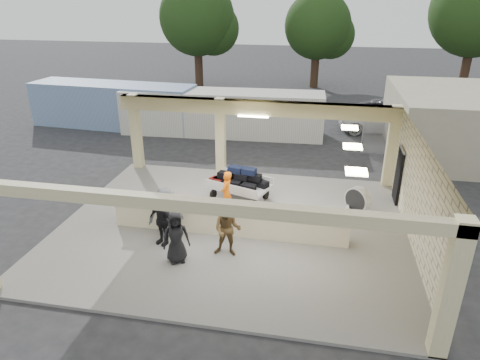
% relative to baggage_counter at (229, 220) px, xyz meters
% --- Properties ---
extents(ground, '(120.00, 120.00, 0.00)m').
position_rel_baggage_counter_xyz_m(ground, '(0.00, 0.50, -0.59)').
color(ground, '#242426').
rests_on(ground, ground).
extents(pavilion, '(12.01, 10.00, 3.55)m').
position_rel_baggage_counter_xyz_m(pavilion, '(0.21, 1.16, 0.76)').
color(pavilion, slate).
rests_on(pavilion, ground).
extents(baggage_counter, '(8.20, 0.58, 0.98)m').
position_rel_baggage_counter_xyz_m(baggage_counter, '(0.00, 0.00, 0.00)').
color(baggage_counter, beige).
rests_on(baggage_counter, pavilion).
extents(luggage_cart, '(2.64, 2.10, 1.35)m').
position_rel_baggage_counter_xyz_m(luggage_cart, '(-0.16, 2.73, 0.25)').
color(luggage_cart, silver).
rests_on(luggage_cart, pavilion).
extents(drum_fan, '(0.94, 0.88, 1.07)m').
position_rel_baggage_counter_xyz_m(drum_fan, '(4.38, 2.25, 0.09)').
color(drum_fan, silver).
rests_on(drum_fan, pavilion).
extents(baggage_handler, '(0.41, 0.65, 1.69)m').
position_rel_baggage_counter_xyz_m(baggage_handler, '(-0.37, 1.33, 0.36)').
color(baggage_handler, orange).
rests_on(baggage_handler, pavilion).
extents(passenger_a, '(0.88, 0.40, 1.79)m').
position_rel_baggage_counter_xyz_m(passenger_a, '(0.25, -1.30, 0.41)').
color(passenger_a, brown).
rests_on(passenger_a, pavilion).
extents(passenger_b, '(1.04, 0.72, 1.67)m').
position_rel_baggage_counter_xyz_m(passenger_b, '(-1.98, -1.06, 0.35)').
color(passenger_b, black).
rests_on(passenger_b, pavilion).
extents(passenger_c, '(1.20, 0.93, 1.79)m').
position_rel_baggage_counter_xyz_m(passenger_c, '(-2.00, -0.61, 0.41)').
color(passenger_c, '#46474A').
rests_on(passenger_c, pavilion).
extents(passenger_d, '(0.88, 0.66, 1.67)m').
position_rel_baggage_counter_xyz_m(passenger_d, '(-1.19, -1.94, 0.35)').
color(passenger_d, black).
rests_on(passenger_d, pavilion).
extents(car_white_a, '(5.13, 2.96, 1.39)m').
position_rel_baggage_counter_xyz_m(car_white_a, '(6.42, 13.71, 0.11)').
color(car_white_a, white).
rests_on(car_white_a, ground).
extents(car_dark, '(4.35, 2.82, 1.37)m').
position_rel_baggage_counter_xyz_m(car_dark, '(7.09, 15.78, 0.10)').
color(car_dark, black).
rests_on(car_dark, ground).
extents(container_white, '(11.80, 2.81, 2.54)m').
position_rel_baggage_counter_xyz_m(container_white, '(-2.87, 11.37, 0.68)').
color(container_white, silver).
rests_on(container_white, ground).
extents(container_blue, '(10.35, 3.15, 2.65)m').
position_rel_baggage_counter_xyz_m(container_blue, '(-9.83, 11.68, 0.74)').
color(container_blue, '#7F9DCC').
rests_on(container_blue, ground).
extents(tree_left, '(6.60, 6.30, 9.00)m').
position_rel_baggage_counter_xyz_m(tree_left, '(-7.68, 24.66, 5.00)').
color(tree_left, '#382619').
rests_on(tree_left, ground).
extents(tree_mid, '(6.00, 5.60, 8.00)m').
position_rel_baggage_counter_xyz_m(tree_mid, '(2.32, 26.66, 4.38)').
color(tree_mid, '#382619').
rests_on(tree_mid, ground).
extents(tree_right, '(7.20, 7.00, 10.00)m').
position_rel_baggage_counter_xyz_m(tree_right, '(14.32, 25.66, 5.63)').
color(tree_right, '#382619').
rests_on(tree_right, ground).
extents(adjacent_building, '(6.00, 8.00, 3.20)m').
position_rel_baggage_counter_xyz_m(adjacent_building, '(9.50, 10.50, 1.01)').
color(adjacent_building, '#AFA88B').
rests_on(adjacent_building, ground).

